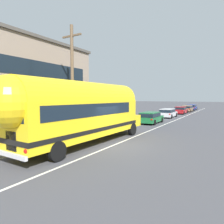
{
  "coord_description": "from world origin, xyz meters",
  "views": [
    {
      "loc": [
        6.47,
        -11.09,
        3.09
      ],
      "look_at": [
        -1.93,
        2.97,
        1.91
      ],
      "focal_mm": 32.07,
      "sensor_mm": 36.0,
      "label": 1
    }
  ],
  "objects_px": {
    "utility_pole": "(72,80)",
    "car_third": "(181,110)",
    "painted_bus": "(81,110)",
    "car_second": "(168,112)",
    "car_fifth": "(192,107)",
    "car_lead": "(151,117)",
    "car_fourth": "(187,108)"
  },
  "relations": [
    {
      "from": "utility_pole",
      "to": "car_third",
      "type": "distance_m",
      "value": 28.14
    },
    {
      "from": "painted_bus",
      "to": "car_third",
      "type": "distance_m",
      "value": 29.55
    },
    {
      "from": "car_second",
      "to": "car_third",
      "type": "bearing_deg",
      "value": 88.93
    },
    {
      "from": "painted_bus",
      "to": "car_fifth",
      "type": "distance_m",
      "value": 42.77
    },
    {
      "from": "utility_pole",
      "to": "car_lead",
      "type": "distance_m",
      "value": 11.97
    },
    {
      "from": "car_third",
      "to": "car_fifth",
      "type": "distance_m",
      "value": 13.23
    },
    {
      "from": "car_fourth",
      "to": "car_fifth",
      "type": "distance_m",
      "value": 6.75
    },
    {
      "from": "car_second",
      "to": "utility_pole",
      "type": "bearing_deg",
      "value": -95.93
    },
    {
      "from": "car_lead",
      "to": "car_fourth",
      "type": "xyz_separation_m",
      "value": [
        0.02,
        23.11,
        0.01
      ]
    },
    {
      "from": "car_lead",
      "to": "car_fifth",
      "type": "height_order",
      "value": "same"
    },
    {
      "from": "car_lead",
      "to": "car_third",
      "type": "height_order",
      "value": "same"
    },
    {
      "from": "painted_bus",
      "to": "car_second",
      "type": "relative_size",
      "value": 2.66
    },
    {
      "from": "painted_bus",
      "to": "car_lead",
      "type": "relative_size",
      "value": 2.8
    },
    {
      "from": "car_second",
      "to": "car_third",
      "type": "distance_m",
      "value": 8.38
    },
    {
      "from": "car_lead",
      "to": "car_third",
      "type": "bearing_deg",
      "value": 90.12
    },
    {
      "from": "utility_pole",
      "to": "car_third",
      "type": "xyz_separation_m",
      "value": [
        2.17,
        27.81,
        -3.68
      ]
    },
    {
      "from": "car_fifth",
      "to": "car_fourth",
      "type": "bearing_deg",
      "value": -89.1
    },
    {
      "from": "car_lead",
      "to": "car_fourth",
      "type": "height_order",
      "value": "same"
    },
    {
      "from": "painted_bus",
      "to": "car_fourth",
      "type": "distance_m",
      "value": 36.02
    },
    {
      "from": "car_fifth",
      "to": "utility_pole",
      "type": "bearing_deg",
      "value": -92.96
    },
    {
      "from": "car_fourth",
      "to": "car_fifth",
      "type": "relative_size",
      "value": 0.95
    },
    {
      "from": "painted_bus",
      "to": "car_third",
      "type": "height_order",
      "value": "painted_bus"
    },
    {
      "from": "painted_bus",
      "to": "car_lead",
      "type": "xyz_separation_m",
      "value": [
        0.0,
        12.88,
        -1.52
      ]
    },
    {
      "from": "utility_pole",
      "to": "car_second",
      "type": "relative_size",
      "value": 1.79
    },
    {
      "from": "utility_pole",
      "to": "painted_bus",
      "type": "bearing_deg",
      "value": -37.52
    },
    {
      "from": "car_second",
      "to": "car_third",
      "type": "relative_size",
      "value": 1.03
    },
    {
      "from": "car_fifth",
      "to": "painted_bus",
      "type": "bearing_deg",
      "value": -89.89
    },
    {
      "from": "car_third",
      "to": "car_fifth",
      "type": "relative_size",
      "value": 0.95
    },
    {
      "from": "car_third",
      "to": "car_fourth",
      "type": "xyz_separation_m",
      "value": [
        0.06,
        6.48,
        0.06
      ]
    },
    {
      "from": "painted_bus",
      "to": "car_third",
      "type": "xyz_separation_m",
      "value": [
        -0.04,
        29.51,
        -1.56
      ]
    },
    {
      "from": "car_lead",
      "to": "car_fifth",
      "type": "xyz_separation_m",
      "value": [
        -0.08,
        29.86,
        0.01
      ]
    },
    {
      "from": "painted_bus",
      "to": "car_second",
      "type": "bearing_deg",
      "value": 90.52
    }
  ]
}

